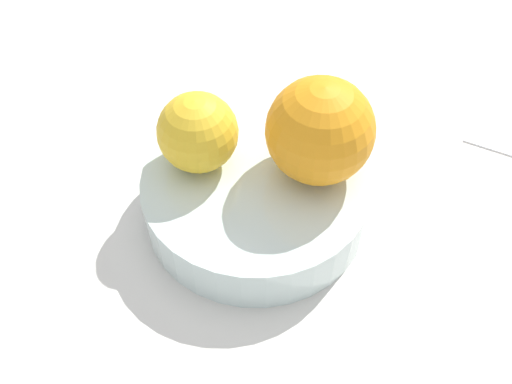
% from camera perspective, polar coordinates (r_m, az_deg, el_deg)
% --- Properties ---
extents(ground_plane, '(1.10, 1.10, 0.02)m').
position_cam_1_polar(ground_plane, '(0.50, 0.00, -2.68)').
color(ground_plane, silver).
extents(fruit_bowl, '(0.19, 0.19, 0.04)m').
position_cam_1_polar(fruit_bowl, '(0.47, 0.00, -0.43)').
color(fruit_bowl, silver).
rests_on(fruit_bowl, ground_plane).
extents(orange_in_bowl_0, '(0.06, 0.06, 0.06)m').
position_cam_1_polar(orange_in_bowl_0, '(0.45, -5.89, 5.99)').
color(orange_in_bowl_0, yellow).
rests_on(orange_in_bowl_0, fruit_bowl).
extents(orange_in_bowl_1, '(0.08, 0.08, 0.08)m').
position_cam_1_polar(orange_in_bowl_1, '(0.43, 6.47, 6.14)').
color(orange_in_bowl_1, orange).
rests_on(orange_in_bowl_1, fruit_bowl).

